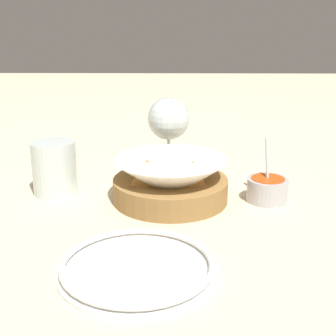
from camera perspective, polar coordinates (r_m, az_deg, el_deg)
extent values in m
plane|color=beige|center=(0.81, 0.44, -4.92)|extent=(4.00, 4.00, 0.00)
cylinder|color=olive|center=(0.84, 0.00, -2.63)|extent=(0.21, 0.21, 0.04)
cone|color=white|center=(0.83, 0.00, -1.35)|extent=(0.20, 0.20, 0.07)
cylinder|color=#3D842D|center=(0.84, 0.00, -2.49)|extent=(0.15, 0.15, 0.01)
pyramid|color=#B77A38|center=(0.87, 0.17, 0.46)|extent=(0.07, 0.08, 0.05)
pyramid|color=#B77A38|center=(0.81, -2.85, -0.80)|extent=(0.09, 0.09, 0.06)
pyramid|color=#B77A38|center=(0.81, 2.73, -0.92)|extent=(0.09, 0.08, 0.05)
cylinder|color=#B7B7BC|center=(0.86, 11.70, -2.61)|extent=(0.07, 0.07, 0.04)
cylinder|color=#CC4C14|center=(0.85, 11.73, -2.15)|extent=(0.06, 0.06, 0.03)
cylinder|color=#B7B7BC|center=(0.86, 11.72, 0.18)|extent=(0.05, 0.01, 0.09)
cylinder|color=silver|center=(1.01, -0.17, -0.15)|extent=(0.07, 0.07, 0.00)
cylinder|color=silver|center=(1.00, -0.17, 1.89)|extent=(0.01, 0.01, 0.07)
sphere|color=silver|center=(0.98, -0.17, 6.03)|extent=(0.09, 0.09, 0.09)
sphere|color=#DBD17A|center=(0.99, -0.17, 5.39)|extent=(0.06, 0.06, 0.06)
cylinder|color=silver|center=(0.89, -13.94, 0.03)|extent=(0.08, 0.08, 0.10)
cylinder|color=#935119|center=(0.90, -13.89, -0.69)|extent=(0.07, 0.07, 0.07)
torus|color=silver|center=(0.93, -13.28, 1.01)|extent=(0.07, 0.01, 0.07)
cylinder|color=white|center=(0.62, -4.16, -12.08)|extent=(0.21, 0.21, 0.01)
torus|color=white|center=(0.62, -4.17, -11.56)|extent=(0.20, 0.20, 0.01)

